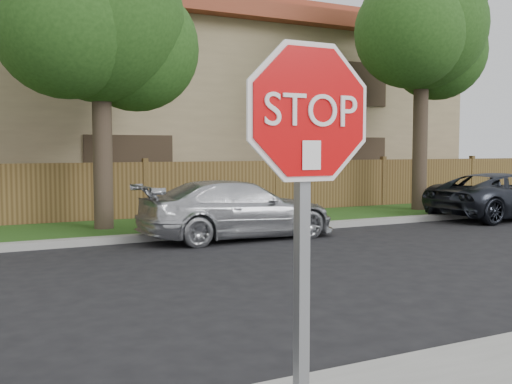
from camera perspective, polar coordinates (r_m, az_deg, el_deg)
tree_mid at (r=14.35m, az=-14.43°, el=15.75°), size 4.80×3.90×7.35m
tree_right at (r=18.98m, az=15.88°, el=14.97°), size 4.80×3.90×8.20m
stop_sign at (r=3.12m, az=4.86°, el=1.68°), size 1.01×0.13×2.55m
sedan_right at (r=13.04m, az=-1.74°, el=-1.67°), size 4.39×1.82×1.27m
sedan_far_right at (r=18.18m, az=22.56°, el=-0.32°), size 4.65×2.24×1.28m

